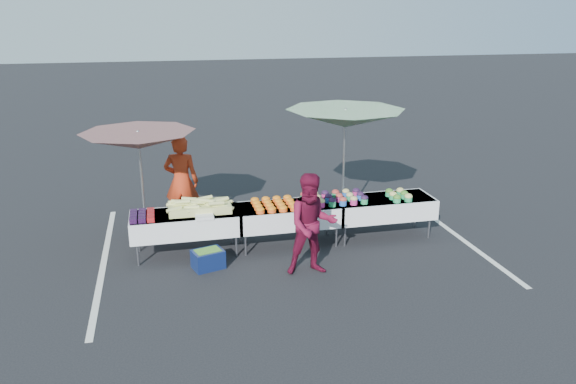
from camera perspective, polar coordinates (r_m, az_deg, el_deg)
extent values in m
plane|color=black|center=(10.22, 0.00, -5.34)|extent=(80.00, 80.00, 0.00)
cube|color=silver|center=(10.05, -18.20, -6.71)|extent=(0.10, 5.00, 0.00)
cube|color=silver|center=(11.32, 16.01, -3.67)|extent=(0.10, 5.00, 0.00)
cube|color=white|center=(9.72, -10.39, -2.26)|extent=(1.80, 0.75, 0.04)
cube|color=white|center=(9.78, -10.34, -3.14)|extent=(1.86, 0.81, 0.36)
cylinder|color=slate|center=(9.66, -15.00, -6.17)|extent=(0.04, 0.04, 0.39)
cylinder|color=slate|center=(10.20, -14.93, -4.84)|extent=(0.04, 0.04, 0.39)
cylinder|color=slate|center=(9.71, -5.27, -5.45)|extent=(0.04, 0.04, 0.39)
cylinder|color=slate|center=(10.25, -5.73, -4.17)|extent=(0.04, 0.04, 0.39)
cube|color=white|center=(9.95, 0.00, -1.48)|extent=(1.80, 0.75, 0.04)
cube|color=white|center=(10.00, 0.00, -2.34)|extent=(1.86, 0.81, 0.36)
cylinder|color=slate|center=(9.73, -4.33, -5.38)|extent=(0.04, 0.04, 0.39)
cylinder|color=slate|center=(10.27, -4.85, -4.10)|extent=(0.04, 0.04, 0.39)
cylinder|color=slate|center=(10.08, 4.94, -4.53)|extent=(0.04, 0.04, 0.39)
cylinder|color=slate|center=(10.60, 3.96, -3.35)|extent=(0.04, 0.04, 0.39)
cube|color=white|center=(10.48, 9.63, -0.71)|extent=(1.80, 0.75, 0.04)
cube|color=white|center=(10.53, 9.58, -1.54)|extent=(1.86, 0.81, 0.36)
cylinder|color=slate|center=(10.13, 5.80, -4.45)|extent=(0.04, 0.04, 0.39)
cylinder|color=slate|center=(10.65, 4.79, -3.27)|extent=(0.04, 0.04, 0.39)
cylinder|color=slate|center=(10.75, 14.13, -3.58)|extent=(0.04, 0.04, 0.39)
cylinder|color=slate|center=(11.24, 12.79, -2.52)|extent=(0.04, 0.04, 0.39)
cube|color=black|center=(9.46, -15.47, -2.83)|extent=(0.12, 0.12, 0.08)
cube|color=black|center=(9.59, -15.44, -2.54)|extent=(0.12, 0.12, 0.08)
cube|color=black|center=(9.72, -15.42, -2.25)|extent=(0.12, 0.12, 0.08)
cube|color=black|center=(9.85, -15.40, -1.98)|extent=(0.12, 0.12, 0.08)
cube|color=black|center=(9.45, -14.62, -2.77)|extent=(0.12, 0.12, 0.08)
cube|color=black|center=(9.58, -14.61, -2.48)|extent=(0.12, 0.12, 0.08)
cube|color=black|center=(9.72, -14.60, -2.20)|extent=(0.12, 0.12, 0.08)
cube|color=black|center=(9.85, -14.59, -1.92)|extent=(0.12, 0.12, 0.08)
cube|color=maroon|center=(9.45, -13.77, -2.71)|extent=(0.12, 0.12, 0.08)
cube|color=maroon|center=(9.58, -13.77, -2.42)|extent=(0.12, 0.12, 0.08)
cube|color=maroon|center=(9.71, -13.77, -2.14)|extent=(0.12, 0.12, 0.08)
cube|color=maroon|center=(9.84, -13.77, -1.87)|extent=(0.12, 0.12, 0.08)
cube|color=#D5E073|center=(9.75, -8.98, -1.56)|extent=(1.05, 0.55, 0.14)
cylinder|color=#D5E073|center=(9.91, -7.30, -0.95)|extent=(0.27, 0.09, 0.10)
cylinder|color=#D5E073|center=(9.75, -11.25, -1.05)|extent=(0.27, 0.14, 0.07)
cylinder|color=#D5E073|center=(9.61, -8.30, -0.89)|extent=(0.27, 0.14, 0.09)
cylinder|color=#D5E073|center=(9.75, -11.49, -1.40)|extent=(0.27, 0.15, 0.10)
cylinder|color=#D5E073|center=(9.66, -10.02, -1.22)|extent=(0.27, 0.15, 0.08)
cylinder|color=#D5E073|center=(9.75, -9.25, -0.82)|extent=(0.27, 0.10, 0.10)
cylinder|color=#D5E073|center=(9.63, -9.20, -1.06)|extent=(0.27, 0.07, 0.08)
cylinder|color=#D5E073|center=(9.55, -9.69, -1.55)|extent=(0.27, 0.14, 0.09)
cylinder|color=#D5E073|center=(9.90, -10.02, -0.70)|extent=(0.27, 0.12, 0.08)
cylinder|color=#D5E073|center=(9.86, -6.40, -0.92)|extent=(0.27, 0.16, 0.08)
cylinder|color=#D5E073|center=(9.67, -10.84, -1.19)|extent=(0.27, 0.11, 0.07)
cylinder|color=#D5E073|center=(9.52, -9.39, -1.85)|extent=(0.27, 0.10, 0.07)
cylinder|color=#D5E073|center=(9.86, -8.45, -0.62)|extent=(0.27, 0.12, 0.08)
cylinder|color=#D5E073|center=(9.50, -11.49, -1.74)|extent=(0.27, 0.15, 0.08)
cylinder|color=#D5E073|center=(9.73, -11.03, -0.96)|extent=(0.27, 0.10, 0.08)
cylinder|color=#D5E073|center=(9.69, -7.75, -1.11)|extent=(0.27, 0.16, 0.10)
cylinder|color=#D5E073|center=(9.63, -10.65, -1.00)|extent=(0.27, 0.12, 0.09)
cylinder|color=#D5E073|center=(9.51, -7.27, -1.16)|extent=(0.27, 0.09, 0.07)
cylinder|color=#D5E073|center=(9.57, -6.90, -1.46)|extent=(0.27, 0.10, 0.09)
cylinder|color=#D5E073|center=(9.63, -7.46, -1.45)|extent=(0.27, 0.12, 0.09)
cylinder|color=#D5E073|center=(9.96, -8.53, -0.89)|extent=(0.27, 0.10, 0.08)
cylinder|color=#D5E073|center=(9.73, -6.80, -0.84)|extent=(0.27, 0.14, 0.10)
cylinder|color=#D5E073|center=(9.96, -7.29, -0.84)|extent=(0.27, 0.12, 0.07)
cylinder|color=#D5E073|center=(9.93, -7.65, -0.92)|extent=(0.27, 0.07, 0.10)
cylinder|color=#D5E073|center=(9.55, -6.37, -1.63)|extent=(0.27, 0.09, 0.10)
cube|color=white|center=(9.44, -8.49, -2.48)|extent=(0.30, 0.25, 0.05)
cylinder|color=#FD5B1C|center=(9.57, -2.83, -2.02)|extent=(0.15, 0.15, 0.05)
ellipsoid|color=orange|center=(9.56, -2.83, -1.79)|extent=(0.15, 0.15, 0.08)
cylinder|color=#FD5B1C|center=(9.74, -3.02, -1.66)|extent=(0.15, 0.15, 0.05)
ellipsoid|color=orange|center=(9.73, -3.02, -1.44)|extent=(0.15, 0.15, 0.08)
cylinder|color=#FD5B1C|center=(9.91, -3.21, -1.32)|extent=(0.15, 0.15, 0.05)
ellipsoid|color=orange|center=(9.89, -3.21, -1.10)|extent=(0.15, 0.15, 0.08)
cylinder|color=#FD5B1C|center=(10.07, -3.38, -0.99)|extent=(0.15, 0.15, 0.05)
ellipsoid|color=orange|center=(10.06, -3.39, -0.78)|extent=(0.15, 0.15, 0.08)
cylinder|color=#FD5B1C|center=(9.61, -1.66, -1.93)|extent=(0.15, 0.15, 0.05)
ellipsoid|color=orange|center=(9.59, -1.66, -1.70)|extent=(0.15, 0.15, 0.08)
cylinder|color=#FD5B1C|center=(9.77, -1.87, -1.57)|extent=(0.15, 0.15, 0.05)
ellipsoid|color=orange|center=(9.76, -1.87, -1.35)|extent=(0.15, 0.15, 0.08)
cylinder|color=#FD5B1C|center=(9.94, -2.07, -1.24)|extent=(0.15, 0.15, 0.05)
ellipsoid|color=orange|center=(9.93, -2.07, -1.02)|extent=(0.15, 0.15, 0.08)
cylinder|color=#FD5B1C|center=(10.11, -2.27, -0.91)|extent=(0.15, 0.15, 0.05)
ellipsoid|color=orange|center=(10.09, -2.27, -0.69)|extent=(0.15, 0.15, 0.08)
cylinder|color=#FD5B1C|center=(9.65, -0.49, -1.83)|extent=(0.15, 0.15, 0.05)
ellipsoid|color=orange|center=(9.63, -0.49, -1.61)|extent=(0.15, 0.15, 0.08)
cylinder|color=#FD5B1C|center=(9.81, -0.72, -1.49)|extent=(0.15, 0.15, 0.05)
ellipsoid|color=orange|center=(9.80, -0.72, -1.27)|extent=(0.15, 0.15, 0.08)
cylinder|color=#FD5B1C|center=(9.98, -0.94, -1.15)|extent=(0.15, 0.15, 0.05)
ellipsoid|color=orange|center=(9.96, -0.94, -0.93)|extent=(0.15, 0.15, 0.08)
cylinder|color=#FD5B1C|center=(10.14, -1.16, -0.83)|extent=(0.15, 0.15, 0.05)
ellipsoid|color=orange|center=(10.13, -1.16, -0.61)|extent=(0.15, 0.15, 0.08)
cylinder|color=#FD5B1C|center=(9.69, 0.66, -1.74)|extent=(0.15, 0.15, 0.05)
ellipsoid|color=orange|center=(9.68, 0.66, -1.52)|extent=(0.15, 0.15, 0.08)
cylinder|color=#FD5B1C|center=(9.85, 0.42, -1.40)|extent=(0.15, 0.15, 0.05)
ellipsoid|color=orange|center=(9.84, 0.42, -1.18)|extent=(0.15, 0.15, 0.08)
cylinder|color=#FD5B1C|center=(10.02, 0.17, -1.07)|extent=(0.15, 0.15, 0.05)
ellipsoid|color=orange|center=(10.01, 0.18, -0.85)|extent=(0.15, 0.15, 0.08)
cylinder|color=#FD5B1C|center=(10.18, -0.06, -0.74)|extent=(0.15, 0.15, 0.05)
ellipsoid|color=orange|center=(10.17, -0.06, -0.53)|extent=(0.15, 0.15, 0.08)
cylinder|color=blue|center=(9.81, 2.28, -1.36)|extent=(0.13, 0.13, 0.10)
ellipsoid|color=#983A21|center=(9.79, 2.29, -1.02)|extent=(0.14, 0.14, 0.10)
cylinder|color=#CC2B7B|center=(10.01, 1.95, -0.95)|extent=(0.13, 0.13, 0.10)
ellipsoid|color=#983A21|center=(9.99, 1.96, -0.62)|extent=(0.14, 0.14, 0.10)
cylinder|color=#28A05C|center=(10.21, 1.63, -0.56)|extent=(0.13, 0.13, 0.10)
ellipsoid|color=#983A21|center=(10.19, 1.64, -0.24)|extent=(0.14, 0.14, 0.10)
cylinder|color=#CC2B7B|center=(9.86, 3.41, -1.27)|extent=(0.13, 0.13, 0.10)
ellipsoid|color=tan|center=(9.84, 3.41, -0.94)|extent=(0.14, 0.14, 0.10)
cylinder|color=#28A05C|center=(10.06, 3.05, -0.86)|extent=(0.13, 0.13, 0.10)
ellipsoid|color=tan|center=(10.04, 3.06, -0.54)|extent=(0.14, 0.14, 0.10)
cylinder|color=blue|center=(10.26, 2.71, -0.48)|extent=(0.13, 0.13, 0.10)
ellipsoid|color=tan|center=(10.24, 2.72, -0.16)|extent=(0.14, 0.14, 0.10)
cylinder|color=#28A05C|center=(9.92, 4.51, -1.18)|extent=(0.13, 0.13, 0.10)
ellipsoid|color=#2E1332|center=(9.90, 4.52, -0.85)|extent=(0.14, 0.14, 0.10)
cylinder|color=blue|center=(10.11, 4.14, -0.78)|extent=(0.13, 0.13, 0.10)
ellipsoid|color=#2E1332|center=(10.09, 4.15, -0.46)|extent=(0.14, 0.14, 0.10)
cylinder|color=#CC2B7B|center=(10.31, 3.78, -0.40)|extent=(0.13, 0.13, 0.10)
ellipsoid|color=#2E1332|center=(10.29, 3.79, -0.08)|extent=(0.14, 0.14, 0.10)
cylinder|color=blue|center=(9.97, 5.61, -1.09)|extent=(0.13, 0.13, 0.10)
ellipsoid|color=#983A21|center=(9.96, 5.62, -0.76)|extent=(0.14, 0.14, 0.10)
cylinder|color=#CC2B7B|center=(10.17, 5.22, -0.70)|extent=(0.13, 0.13, 0.10)
ellipsoid|color=#983A21|center=(10.15, 5.23, -0.38)|extent=(0.14, 0.14, 0.10)
cylinder|color=#28A05C|center=(10.37, 4.84, -0.32)|extent=(0.13, 0.13, 0.10)
ellipsoid|color=#983A21|center=(10.35, 4.85, 0.00)|extent=(0.14, 0.14, 0.10)
cylinder|color=#CC2B7B|center=(10.04, 6.69, -1.00)|extent=(0.13, 0.13, 0.10)
ellipsoid|color=tan|center=(10.02, 6.71, -0.68)|extent=(0.14, 0.14, 0.10)
cylinder|color=#28A05C|center=(10.23, 6.28, -0.61)|extent=(0.13, 0.13, 0.10)
ellipsoid|color=tan|center=(10.22, 6.29, -0.29)|extent=(0.14, 0.14, 0.10)
cylinder|color=blue|center=(10.43, 5.89, -0.24)|extent=(0.13, 0.13, 0.10)
ellipsoid|color=tan|center=(10.41, 5.90, 0.08)|extent=(0.14, 0.14, 0.10)
cylinder|color=#28A05C|center=(10.11, 7.76, -0.92)|extent=(0.13, 0.13, 0.10)
ellipsoid|color=#2E1332|center=(10.09, 7.78, -0.60)|extent=(0.14, 0.14, 0.10)
cylinder|color=blue|center=(10.30, 7.33, -0.53)|extent=(0.13, 0.13, 0.10)
ellipsoid|color=#2E1332|center=(10.28, 7.35, -0.21)|extent=(0.14, 0.14, 0.10)
cylinder|color=#CC2B7B|center=(10.50, 6.92, -0.16)|extent=(0.13, 0.13, 0.10)
ellipsoid|color=#2E1332|center=(10.48, 6.93, 0.15)|extent=(0.14, 0.14, 0.10)
cylinder|color=#28A05C|center=(10.28, 11.01, -0.82)|extent=(0.14, 0.14, 0.08)
ellipsoid|color=#27691C|center=(10.26, 11.03, -0.53)|extent=(0.14, 0.14, 0.11)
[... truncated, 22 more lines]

